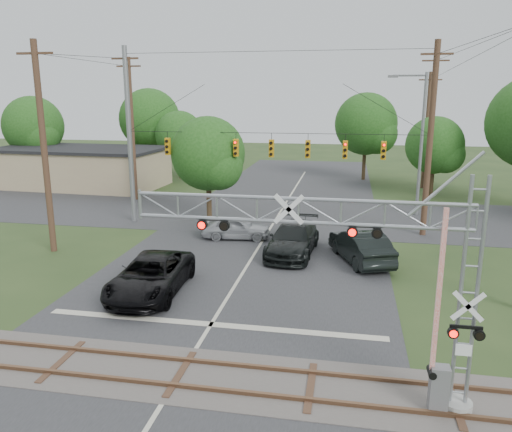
% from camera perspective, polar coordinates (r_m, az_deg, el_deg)
% --- Properties ---
extents(ground, '(160.00, 160.00, 0.00)m').
position_cam_1_polar(ground, '(14.71, -11.35, -21.34)').
color(ground, '#283C1C').
rests_on(ground, ground).
extents(road_main, '(14.00, 90.00, 0.02)m').
position_cam_1_polar(road_main, '(23.21, -2.15, -7.54)').
color(road_main, '#2D2D2F').
rests_on(road_main, ground).
extents(road_cross, '(90.00, 12.00, 0.02)m').
position_cam_1_polar(road_cross, '(36.41, 2.69, 0.27)').
color(road_cross, '#2D2D2F').
rests_on(road_cross, ground).
extents(railroad_track, '(90.00, 3.20, 0.17)m').
position_cam_1_polar(railroad_track, '(16.26, -8.64, -17.40)').
color(railroad_track, '#4F4844').
rests_on(railroad_track, ground).
extents(crossing_gantry, '(9.36, 0.83, 6.49)m').
position_cam_1_polar(crossing_gantry, '(13.49, 11.91, -5.60)').
color(crossing_gantry, gray).
rests_on(crossing_gantry, ground).
extents(traffic_signal_span, '(19.34, 0.36, 11.50)m').
position_cam_1_polar(traffic_signal_span, '(31.48, 3.38, 8.55)').
color(traffic_signal_span, gray).
rests_on(traffic_signal_span, ground).
extents(pickup_black, '(2.93, 5.90, 1.61)m').
position_cam_1_polar(pickup_black, '(22.17, -11.92, -6.68)').
color(pickup_black, black).
rests_on(pickup_black, ground).
extents(car_dark, '(2.73, 5.90, 1.67)m').
position_cam_1_polar(car_dark, '(27.07, 4.24, -2.64)').
color(car_dark, black).
rests_on(car_dark, ground).
extents(sedan_silver, '(4.25, 2.14, 1.39)m').
position_cam_1_polar(sedan_silver, '(29.94, -2.31, -1.30)').
color(sedan_silver, '#93969A').
rests_on(sedan_silver, ground).
extents(suv_dark, '(3.50, 5.41, 1.68)m').
position_cam_1_polar(suv_dark, '(26.32, 11.86, -3.35)').
color(suv_dark, black).
rests_on(suv_dark, ground).
extents(commercial_building, '(16.16, 8.86, 3.67)m').
position_cam_1_polar(commercial_building, '(50.26, -19.49, 5.31)').
color(commercial_building, tan).
rests_on(commercial_building, ground).
extents(streetlight, '(2.66, 0.28, 9.96)m').
position_cam_1_polar(streetlight, '(36.94, 18.13, 8.54)').
color(streetlight, gray).
rests_on(streetlight, ground).
extents(utility_poles, '(26.33, 28.17, 11.92)m').
position_cam_1_polar(utility_poles, '(34.26, 6.34, 9.14)').
color(utility_poles, '#492D21').
rests_on(utility_poles, ground).
extents(treeline, '(56.98, 25.75, 10.00)m').
position_cam_1_polar(treeline, '(44.68, 5.63, 9.85)').
color(treeline, '#3B2C1B').
rests_on(treeline, ground).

